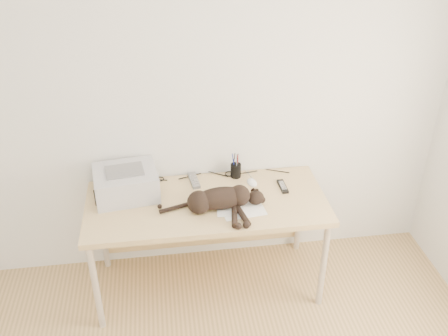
{
  "coord_description": "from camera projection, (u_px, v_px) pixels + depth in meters",
  "views": [
    {
      "loc": [
        -0.26,
        -1.32,
        2.64
      ],
      "look_at": [
        0.11,
        1.34,
        1.02
      ],
      "focal_mm": 40.0,
      "sensor_mm": 36.0,
      "label": 1
    }
  ],
  "objects": [
    {
      "name": "printer",
      "position": [
        126.0,
        183.0,
        3.33
      ],
      "size": [
        0.45,
        0.4,
        0.19
      ],
      "color": "#B7B7BC",
      "rests_on": "desk"
    },
    {
      "name": "remote_grey",
      "position": [
        194.0,
        180.0,
        3.51
      ],
      "size": [
        0.08,
        0.2,
        0.02
      ],
      "primitive_type": "cube",
      "rotation": [
        0.0,
        0.0,
        0.12
      ],
      "color": "slate",
      "rests_on": "desk"
    },
    {
      "name": "pen_cup",
      "position": [
        236.0,
        170.0,
        3.55
      ],
      "size": [
        0.07,
        0.07,
        0.19
      ],
      "color": "black",
      "rests_on": "desk"
    },
    {
      "name": "remote_black",
      "position": [
        283.0,
        186.0,
        3.45
      ],
      "size": [
        0.05,
        0.16,
        0.02
      ],
      "primitive_type": "cube",
      "rotation": [
        0.0,
        0.0,
        0.02
      ],
      "color": "black",
      "rests_on": "desk"
    },
    {
      "name": "cable_tangle",
      "position": [
        202.0,
        176.0,
        3.58
      ],
      "size": [
        1.36,
        0.07,
        0.01
      ],
      "primitive_type": null,
      "color": "black",
      "rests_on": "desk"
    },
    {
      "name": "cat",
      "position": [
        218.0,
        200.0,
        3.21
      ],
      "size": [
        0.69,
        0.32,
        0.16
      ],
      "rotation": [
        0.0,
        0.0,
        0.06
      ],
      "color": "black",
      "rests_on": "desk"
    },
    {
      "name": "wall_back",
      "position": [
        199.0,
        102.0,
        3.33
      ],
      "size": [
        3.5,
        0.0,
        3.5
      ],
      "primitive_type": "plane",
      "rotation": [
        1.57,
        0.0,
        0.0
      ],
      "color": "silver",
      "rests_on": "floor"
    },
    {
      "name": "mouse",
      "position": [
        252.0,
        181.0,
        3.49
      ],
      "size": [
        0.08,
        0.12,
        0.04
      ],
      "primitive_type": "ellipsoid",
      "rotation": [
        0.0,
        0.0,
        0.14
      ],
      "color": "white",
      "rests_on": "desk"
    },
    {
      "name": "mug",
      "position": [
        153.0,
        179.0,
        3.47
      ],
      "size": [
        0.13,
        0.13,
        0.09
      ],
      "primitive_type": "imported",
      "rotation": [
        0.0,
        0.0,
        0.96
      ],
      "color": "white",
      "rests_on": "desk"
    },
    {
      "name": "desk",
      "position": [
        206.0,
        210.0,
        3.46
      ],
      "size": [
        1.6,
        0.7,
        0.74
      ],
      "color": "#D8BD7E",
      "rests_on": "floor"
    },
    {
      "name": "papers",
      "position": [
        240.0,
        208.0,
        3.24
      ],
      "size": [
        0.32,
        0.24,
        0.01
      ],
      "color": "white",
      "rests_on": "desk"
    }
  ]
}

